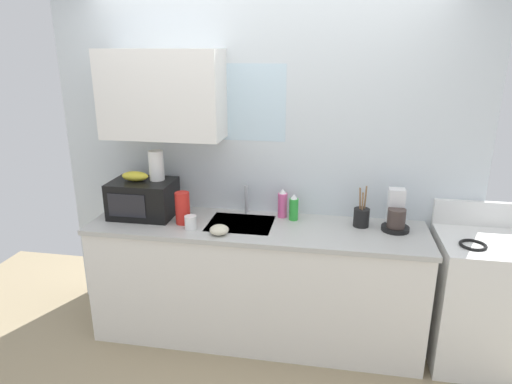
{
  "coord_description": "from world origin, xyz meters",
  "views": [
    {
      "loc": [
        0.52,
        -2.92,
        2.11
      ],
      "look_at": [
        0.0,
        0.0,
        1.15
      ],
      "focal_mm": 31.49,
      "sensor_mm": 36.0,
      "label": 1
    }
  ],
  "objects": [
    {
      "name": "microwave",
      "position": [
        -0.86,
        0.05,
        1.04
      ],
      "size": [
        0.46,
        0.35,
        0.27
      ],
      "color": "black",
      "rests_on": "counter_unit"
    },
    {
      "name": "stove_range",
      "position": [
        1.54,
        0.0,
        0.46
      ],
      "size": [
        0.6,
        0.6,
        1.08
      ],
      "color": "white",
      "rests_on": "ground"
    },
    {
      "name": "utensil_crock",
      "position": [
        0.73,
        0.12,
        0.97
      ],
      "size": [
        0.11,
        0.11,
        0.3
      ],
      "color": "black",
      "rests_on": "counter_unit"
    },
    {
      "name": "banana_bunch",
      "position": [
        -0.91,
        0.05,
        1.2
      ],
      "size": [
        0.2,
        0.11,
        0.07
      ],
      "primitive_type": "ellipsoid",
      "color": "gold",
      "rests_on": "microwave"
    },
    {
      "name": "coffee_maker",
      "position": [
        0.96,
        0.11,
        1.0
      ],
      "size": [
        0.19,
        0.21,
        0.28
      ],
      "color": "black",
      "rests_on": "counter_unit"
    },
    {
      "name": "kitchen_wall_assembly",
      "position": [
        -0.12,
        0.31,
        1.35
      ],
      "size": [
        3.17,
        0.42,
        2.5
      ],
      "color": "silver",
      "rests_on": "ground"
    },
    {
      "name": "mug_white",
      "position": [
        -0.44,
        -0.14,
        0.95
      ],
      "size": [
        0.08,
        0.08,
        0.09
      ],
      "primitive_type": "cylinder",
      "color": "white",
      "rests_on": "counter_unit"
    },
    {
      "name": "small_bowl",
      "position": [
        -0.22,
        -0.2,
        0.93
      ],
      "size": [
        0.13,
        0.13,
        0.06
      ],
      "primitive_type": "ellipsoid",
      "color": "beige",
      "rests_on": "counter_unit"
    },
    {
      "name": "sink_faucet",
      "position": [
        -0.12,
        0.24,
        1.01
      ],
      "size": [
        0.03,
        0.03,
        0.22
      ],
      "primitive_type": "cylinder",
      "color": "#B2B5BA",
      "rests_on": "counter_unit"
    },
    {
      "name": "cereal_canister",
      "position": [
        -0.52,
        -0.05,
        1.02
      ],
      "size": [
        0.1,
        0.1,
        0.23
      ],
      "primitive_type": "cylinder",
      "color": "red",
      "rests_on": "counter_unit"
    },
    {
      "name": "dish_soap_bottle_green",
      "position": [
        0.25,
        0.16,
        0.99
      ],
      "size": [
        0.07,
        0.07,
        0.2
      ],
      "color": "green",
      "rests_on": "counter_unit"
    },
    {
      "name": "counter_unit",
      "position": [
        -0.0,
        0.0,
        0.46
      ],
      "size": [
        2.4,
        0.63,
        0.9
      ],
      "color": "white",
      "rests_on": "ground"
    },
    {
      "name": "dish_soap_bottle_pink",
      "position": [
        0.16,
        0.21,
        1.0
      ],
      "size": [
        0.07,
        0.07,
        0.22
      ],
      "color": "#E55999",
      "rests_on": "counter_unit"
    },
    {
      "name": "paper_towel_roll",
      "position": [
        -0.76,
        0.1,
        1.28
      ],
      "size": [
        0.11,
        0.11,
        0.22
      ],
      "primitive_type": "cylinder",
      "color": "white",
      "rests_on": "microwave"
    }
  ]
}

